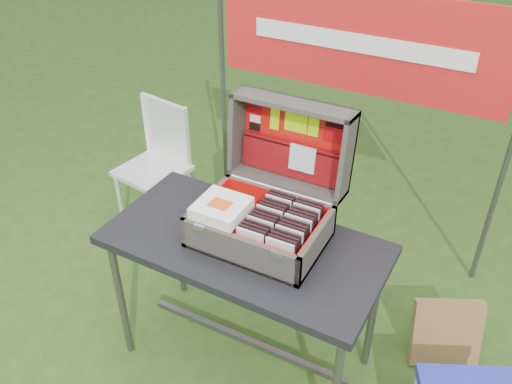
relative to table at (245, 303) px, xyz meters
The scene contains 94 objects.
ground 0.39m from the table, 33.21° to the left, with size 80.00×80.00×0.00m, color #2C431B.
table is the anchor object (origin of this frame).
table_top 0.36m from the table, ahead, with size 1.22×0.61×0.04m, color black.
table_leg_fl 0.60m from the table, 155.99° to the right, with size 0.04×0.04×0.72m, color #59595B.
table_leg_bl 0.60m from the table, 155.99° to the left, with size 0.04×0.04×0.72m, color #59595B.
table_leg_br 0.60m from the table, 24.01° to the left, with size 0.04×0.04×0.72m, color #59595B.
table_brace 0.26m from the table, 14.04° to the left, with size 1.07×0.03×0.03m, color #59595B.
suitcase 0.65m from the table, 60.94° to the left, with size 0.55×0.55×0.53m, color #4E483D, non-canonical shape.
suitcase_base_bottom 0.40m from the table, 34.88° to the left, with size 0.55×0.39×0.02m, color #4E483D.
suitcase_base_wall_front 0.48m from the table, 69.61° to the right, with size 0.55×0.02×0.15m, color #4E483D.
suitcase_base_wall_back 0.51m from the table, 76.24° to the left, with size 0.55×0.02×0.15m, color #4E483D.
suitcase_base_wall_left 0.50m from the table, 169.66° to the left, with size 0.02×0.39×0.15m, color #4E483D.
suitcase_base_wall_right 0.55m from the table, ahead, with size 0.02×0.39×0.15m, color #4E483D.
suitcase_liner_floor 0.41m from the table, 34.88° to the left, with size 0.50×0.35×0.01m, color red.
suitcase_latch_left 0.55m from the table, 127.63° to the right, with size 0.05×0.01×0.03m, color silver.
suitcase_latch_right 0.59m from the table, 34.34° to the right, with size 0.05×0.01×0.03m, color silver.
suitcase_hinge 0.58m from the table, 76.85° to the left, with size 0.02×0.02×0.49m, color silver.
suitcase_lid_back 0.81m from the table, 82.03° to the left, with size 0.55×0.39×0.02m, color #4E483D.
suitcase_lid_rim_far 0.96m from the table, 81.07° to the left, with size 0.55×0.02×0.15m, color #4E483D.
suitcase_lid_rim_near 0.61m from the table, 79.94° to the left, with size 0.55×0.02×0.15m, color #4E483D.
suitcase_lid_rim_left 0.81m from the table, 122.48° to the left, with size 0.02×0.39×0.15m, color #4E483D.
suitcase_lid_rim_right 0.85m from the table, 45.88° to the left, with size 0.02×0.39×0.15m, color #4E483D.
suitcase_lid_liner 0.80m from the table, 81.74° to the left, with size 0.50×0.34×0.01m, color red.
suitcase_liner_wall_front 0.49m from the table, 67.70° to the right, with size 0.50×0.01×0.12m, color red.
suitcase_liner_wall_back 0.51m from the table, 75.37° to the left, with size 0.50×0.01×0.12m, color red.
suitcase_liner_wall_left 0.50m from the table, 168.95° to the left, with size 0.01×0.35×0.12m, color red.
suitcase_liner_wall_right 0.56m from the table, ahead, with size 0.01×0.35×0.12m, color red.
suitcase_lid_pocket 0.71m from the table, 81.07° to the left, with size 0.48×0.16×0.03m, color maroon.
suitcase_pocket_edge 0.78m from the table, 81.13° to the left, with size 0.47×0.02×0.02m, color maroon.
suitcase_pocket_cd 0.74m from the table, 71.20° to the left, with size 0.12×0.12×0.01m, color silver.
lid_sticker_cc_a 0.94m from the table, 110.76° to the left, with size 0.05×0.03×0.00m, color #1933B2.
lid_sticker_cc_b 0.90m from the table, 110.97° to the left, with size 0.05×0.03×0.00m, color #B2050A.
lid_sticker_cc_c 0.87m from the table, 111.19° to the left, with size 0.05×0.03×0.00m, color white.
lid_sticker_cc_d 0.83m from the table, 111.41° to the left, with size 0.05×0.03×0.00m, color black.
lid_card_neon_tall 0.88m from the table, 97.23° to the left, with size 0.04×0.11×0.00m, color #A8E805.
lid_card_neon_main 0.88m from the table, 81.81° to the left, with size 0.11×0.08×0.00m, color #A8E805.
lid_card_neon_small 0.89m from the table, 70.04° to the left, with size 0.05×0.08×0.00m, color #A8E805.
lid_sticker_band 0.91m from the table, 58.15° to the left, with size 0.10×0.10×0.00m, color #B2050A.
lid_sticker_band_bar 0.94m from the table, 58.37° to the left, with size 0.09×0.02×0.00m, color black.
cd_left_0 0.50m from the table, 51.33° to the right, with size 0.12×0.01×0.14m, color silver.
cd_left_1 0.49m from the table, 45.21° to the right, with size 0.12×0.01×0.14m, color black.
cd_left_2 0.49m from the table, 37.42° to the right, with size 0.12×0.01×0.14m, color black.
cd_left_3 0.49m from the table, 27.60° to the right, with size 0.12×0.01×0.14m, color black.
cd_left_4 0.49m from the table, 15.67° to the right, with size 0.12×0.01×0.14m, color silver.
cd_left_5 0.49m from the table, ahead, with size 0.12×0.01×0.14m, color black.
cd_left_6 0.49m from the table, 11.54° to the left, with size 0.12×0.01×0.14m, color black.
cd_left_7 0.49m from the table, 24.06° to the left, with size 0.12×0.01×0.14m, color black.
cd_left_8 0.49m from the table, 34.56° to the left, with size 0.12×0.01×0.14m, color silver.
cd_left_9 0.49m from the table, 42.95° to the left, with size 0.12×0.01×0.14m, color black.
cd_left_10 0.50m from the table, 49.56° to the left, with size 0.12×0.01×0.14m, color black.
cd_left_11 0.50m from the table, 54.76° to the left, with size 0.12×0.01×0.14m, color black.
cd_left_12 0.51m from the table, 58.90° to the left, with size 0.12×0.01×0.14m, color silver.
cd_left_13 0.51m from the table, 62.24° to the left, with size 0.12×0.01×0.14m, color black.
cd_left_14 0.52m from the table, 64.98° to the left, with size 0.12×0.01×0.14m, color black.
cd_right_0 0.54m from the table, 26.68° to the right, with size 0.12×0.01×0.14m, color silver.
cd_right_1 0.53m from the table, 22.05° to the right, with size 0.12×0.01×0.14m, color black.
cd_right_2 0.53m from the table, 17.10° to the right, with size 0.12×0.01×0.14m, color black.
cd_right_3 0.53m from the table, 11.87° to the right, with size 0.12×0.01×0.14m, color black.
cd_right_4 0.53m from the table, ahead, with size 0.12×0.01×0.14m, color silver.
cd_right_5 0.53m from the table, ahead, with size 0.12×0.01×0.14m, color black.
cd_right_6 0.53m from the table, ahead, with size 0.12×0.01×0.14m, color black.
cd_right_7 0.53m from the table, 10.18° to the left, with size 0.12×0.01×0.14m, color black.
cd_right_8 0.53m from the table, 15.48° to the left, with size 0.12×0.01×0.14m, color silver.
cd_right_9 0.53m from the table, 20.52° to the left, with size 0.12×0.01×0.14m, color black.
cd_right_10 0.54m from the table, 25.26° to the left, with size 0.12×0.01×0.14m, color black.
cd_right_11 0.54m from the table, 29.65° to the left, with size 0.12×0.01×0.14m, color black.
cd_right_12 0.55m from the table, 33.69° to the left, with size 0.12×0.01×0.14m, color silver.
cd_right_13 0.55m from the table, 37.38° to the left, with size 0.12×0.01×0.14m, color black.
cd_right_14 0.56m from the table, 40.75° to the left, with size 0.12×0.01×0.14m, color black.
songbook_0 0.54m from the table, 157.97° to the right, with size 0.20×0.20×0.01m, color white.
songbook_1 0.54m from the table, 157.97° to the right, with size 0.20×0.20×0.01m, color white.
songbook_2 0.55m from the table, 157.97° to the right, with size 0.20×0.20×0.01m, color white.
songbook_3 0.55m from the table, 157.97° to the right, with size 0.20×0.20×0.01m, color white.
songbook_4 0.56m from the table, 157.97° to the right, with size 0.20×0.20×0.01m, color white.
songbook_5 0.56m from the table, 157.97° to the right, with size 0.20×0.20×0.01m, color white.
songbook_6 0.57m from the table, 157.97° to the right, with size 0.20×0.20×0.01m, color white.
songbook_7 0.57m from the table, 157.97° to the right, with size 0.20×0.20×0.01m, color white.
songbook_8 0.58m from the table, 157.97° to the right, with size 0.20×0.20×0.01m, color white.
songbook_9 0.58m from the table, 157.97° to the right, with size 0.20×0.20×0.01m, color white.
songbook_graphic 0.59m from the table, 152.54° to the right, with size 0.09×0.07×0.00m, color #D85919.
chair 1.25m from the table, 146.98° to the left, with size 0.38×0.42×0.84m, color silver, non-canonical shape.
chair_seat 1.25m from the table, 146.98° to the left, with size 0.38×0.38×0.03m, color silver.
chair_backrest 1.38m from the table, 140.55° to the left, with size 0.38×0.03×0.40m, color silver.
chair_leg_fl 1.33m from the table, 156.79° to the left, with size 0.02×0.02×0.43m, color silver.
chair_leg_fr 1.04m from the table, 149.64° to the left, with size 0.02×0.02×0.43m, color silver.
chair_leg_bl 1.48m from the table, 145.13° to the left, with size 0.02×0.02×0.43m, color silver.
chair_leg_br 1.23m from the table, 136.41° to the left, with size 0.02×0.02×0.43m, color silver.
chair_upright_left 1.50m from the table, 144.53° to the left, with size 0.02×0.02×0.40m, color silver.
chair_upright_right 1.26m from the table, 135.77° to the left, with size 0.02×0.02×0.40m, color silver.
cardboard_box 1.01m from the table, 27.50° to the left, with size 0.34×0.05×0.35m, color olive.
banner_post_left 1.46m from the table, 124.37° to the left, with size 0.03×0.03×1.70m, color #59595B.
banner_post_right 1.54m from the table, 51.28° to the left, with size 0.03×0.03×1.70m, color #59595B.
banner 1.46m from the table, 86.60° to the left, with size 1.60×0.01×0.55m, color red.
banner_text 1.45m from the table, 86.56° to the left, with size 1.20×0.00×0.10m, color white.
Camera 1 is at (0.82, -1.62, 2.27)m, focal length 38.00 mm.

